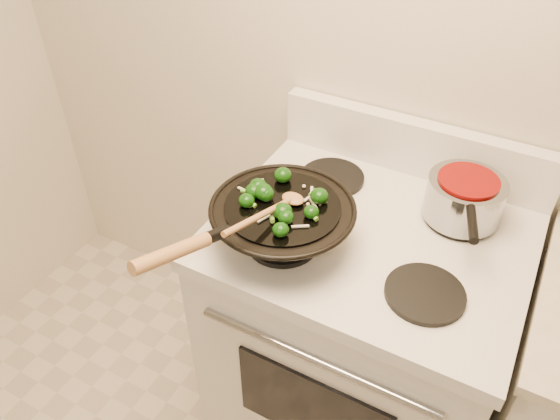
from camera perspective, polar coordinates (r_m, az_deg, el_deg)
The scene contains 5 objects.
stove at distance 1.74m, azimuth 8.06°, elevation -13.15°, with size 0.78×0.67×1.08m.
wok at distance 1.30m, azimuth 0.13°, elevation -1.24°, with size 0.35×0.57×0.21m.
stirfry at distance 1.27m, azimuth -0.41°, elevation 1.29°, with size 0.23×0.22×0.04m.
wooden_spoon at distance 1.23m, azimuth -0.54°, elevation 0.20°, with size 0.08×0.26×0.07m.
saucepan at distance 1.45m, azimuth 18.70°, elevation 1.20°, with size 0.19×0.31×0.11m.
Camera 1 is at (0.02, 0.15, 1.85)m, focal length 35.00 mm.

